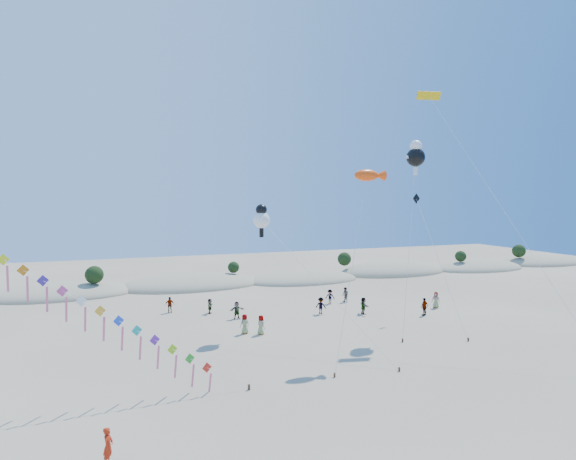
{
  "coord_description": "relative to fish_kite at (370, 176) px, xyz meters",
  "views": [
    {
      "loc": [
        -10.09,
        -19.69,
        11.86
      ],
      "look_at": [
        2.44,
        14.0,
        9.48
      ],
      "focal_mm": 30.0,
      "sensor_mm": 36.0,
      "label": 1
    }
  ],
  "objects": [
    {
      "name": "beachgoers",
      "position": [
        -0.43,
        11.16,
        -12.78
      ],
      "size": [
        28.23,
        11.62,
        1.79
      ],
      "color": "slate",
      "rests_on": "ground"
    },
    {
      "name": "dune_ridge",
      "position": [
        -8.24,
        31.29,
        -13.52
      ],
      "size": [
        145.3,
        11.49,
        5.57
      ],
      "color": "tan",
      "rests_on": "ground"
    },
    {
      "name": "ground",
      "position": [
        -9.29,
        -13.85,
        -13.63
      ],
      "size": [
        160.0,
        160.0,
        0.0
      ],
      "primitive_type": "plane",
      "color": "gray",
      "rests_on": "ground"
    },
    {
      "name": "fish_kite",
      "position": [
        0.0,
        0.0,
        0.0
      ],
      "size": [
        7.0,
        5.95,
        14.14
      ],
      "color": "#3F2D1E",
      "rests_on": "ground"
    },
    {
      "name": "parafoil_kite",
      "position": [
        9.39,
        4.93,
        7.51
      ],
      "size": [
        2.92,
        18.37,
        22.03
      ],
      "color": "#3F2D1E",
      "rests_on": "ground"
    },
    {
      "name": "cartoon_kite_low",
      "position": [
        -6.66,
        7.42,
        -3.52
      ],
      "size": [
        6.48,
        14.23,
        11.35
      ],
      "color": "#3F2D1E",
      "rests_on": "ground"
    },
    {
      "name": "dark_kite",
      "position": [
        9.84,
        5.73,
        -4.82
      ],
      "size": [
        2.61,
        10.62,
        12.38
      ],
      "color": "#3F2D1E",
      "rests_on": "ground"
    },
    {
      "name": "cartoon_kite_high",
      "position": [
        7.45,
        4.51,
        2.22
      ],
      "size": [
        5.43,
        5.74,
        17.26
      ],
      "color": "#3F2D1E",
      "rests_on": "ground"
    },
    {
      "name": "flyer_foreground",
      "position": [
        -19.68,
        -11.3,
        -12.79
      ],
      "size": [
        0.59,
        0.71,
        1.67
      ],
      "primitive_type": "imported",
      "rotation": [
        0.0,
        0.0,
        1.21
      ],
      "color": "#B1240E",
      "rests_on": "ground"
    }
  ]
}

